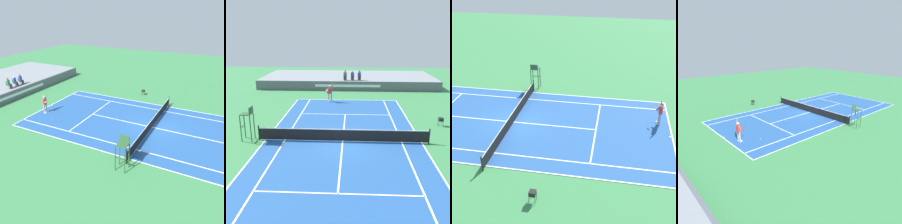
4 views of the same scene
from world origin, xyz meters
The scene contains 11 objects.
ground_plane centered at (0.00, 0.00, 0.00)m, with size 80.00×80.00×0.00m, color #387F47.
court centered at (0.00, 0.00, 0.01)m, with size 11.08×23.88×0.03m.
net centered at (0.00, 0.00, 0.52)m, with size 11.98×0.10×1.07m.
barrier_wall centered at (0.00, 16.88, 0.61)m, with size 23.99×0.25×1.22m.
spectator_seated_0 centered at (-0.35, 17.81, 1.83)m, with size 0.44×0.60×1.27m.
spectator_seated_1 centered at (0.62, 17.81, 1.83)m, with size 0.44×0.60×1.27m.
spectator_seated_2 centered at (1.53, 17.81, 1.83)m, with size 0.44×0.60×1.27m.
tennis_player centered at (-1.80, 11.06, 0.99)m, with size 0.76×0.63×2.08m.
tennis_ball centered at (-2.67, 9.38, 0.03)m, with size 0.07×0.07×0.07m, color #D1E533.
umpire_chair centered at (-6.66, 0.00, 1.56)m, with size 0.77×0.77×2.44m.
ball_hopper centered at (7.85, 3.69, 0.57)m, with size 0.36×0.36×0.70m.
Camera 1 is at (-18.55, -5.19, 10.10)m, focal length 37.15 mm.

